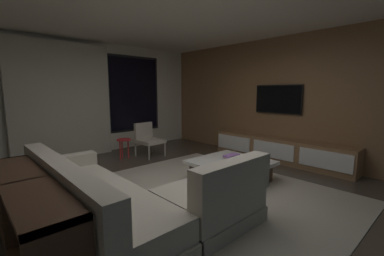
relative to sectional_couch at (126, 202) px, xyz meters
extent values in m
plane|color=#473D33|center=(0.98, 0.10, -0.29)|extent=(9.20, 9.20, 0.00)
cube|color=silver|center=(0.98, 3.76, 1.06)|extent=(6.60, 0.12, 2.70)
cube|color=black|center=(2.28, 3.70, 1.16)|extent=(1.52, 0.02, 2.02)
cube|color=black|center=(2.28, 3.68, 1.16)|extent=(1.40, 0.03, 1.90)
cube|color=beige|center=(0.43, 3.58, 1.01)|extent=(2.10, 0.12, 2.60)
cube|color=#8E6642|center=(4.04, 0.10, 1.06)|extent=(0.12, 7.80, 2.70)
cube|color=#ADA391|center=(1.33, 0.00, -0.28)|extent=(3.20, 3.80, 0.01)
cube|color=#A49C8C|center=(-0.24, 0.23, -0.20)|extent=(0.90, 2.50, 0.18)
cube|color=beige|center=(-0.24, 0.23, 0.01)|extent=(0.86, 2.42, 0.24)
cube|color=beige|center=(-0.59, 0.23, 0.33)|extent=(0.20, 2.50, 0.40)
cube|color=beige|center=(-0.24, 1.38, 0.22)|extent=(0.90, 0.20, 0.18)
cube|color=#A49C8C|center=(0.74, -0.57, -0.20)|extent=(1.10, 0.90, 0.18)
cube|color=beige|center=(0.74, -0.57, 0.01)|extent=(1.07, 0.86, 0.24)
cube|color=beige|center=(0.74, -0.92, 0.33)|extent=(1.10, 0.20, 0.40)
cube|color=beige|center=(-0.47, 0.78, 0.29)|extent=(0.10, 0.36, 0.36)
cube|color=#B2A893|center=(-0.47, -0.07, 0.29)|extent=(0.10, 0.36, 0.36)
cube|color=#492F21|center=(2.02, 0.11, -0.14)|extent=(1.00, 1.00, 0.30)
cube|color=white|center=(2.02, 0.11, 0.04)|extent=(1.16, 1.16, 0.06)
cube|color=#D6D165|center=(2.19, 0.23, 0.08)|extent=(0.26, 0.18, 0.02)
cube|color=#A26AC3|center=(2.18, 0.24, 0.11)|extent=(0.30, 0.14, 0.03)
cylinder|color=#B2ADA0|center=(2.22, 2.25, -0.11)|extent=(0.04, 0.04, 0.36)
cylinder|color=#B2ADA0|center=(1.74, 2.20, -0.11)|extent=(0.04, 0.04, 0.36)
cylinder|color=#B2ADA0|center=(2.17, 2.75, -0.11)|extent=(0.04, 0.04, 0.36)
cylinder|color=#B2ADA0|center=(1.69, 2.70, -0.11)|extent=(0.04, 0.04, 0.36)
cube|color=beige|center=(1.95, 2.47, 0.07)|extent=(0.59, 0.61, 0.08)
cube|color=beige|center=(1.93, 2.71, 0.30)|extent=(0.49, 0.13, 0.38)
cylinder|color=red|center=(1.28, 2.65, -0.06)|extent=(0.03, 0.03, 0.46)
cylinder|color=red|center=(1.48, 2.65, -0.06)|extent=(0.03, 0.03, 0.46)
cylinder|color=red|center=(1.38, 2.75, -0.06)|extent=(0.03, 0.03, 0.46)
cylinder|color=red|center=(1.38, 2.65, 0.16)|extent=(0.32, 0.32, 0.02)
cube|color=#8E6642|center=(3.76, 0.20, -0.03)|extent=(0.44, 3.10, 0.52)
cube|color=white|center=(3.53, -0.84, 0.00)|extent=(0.02, 0.93, 0.33)
cube|color=white|center=(3.53, 0.20, 0.00)|extent=(0.02, 0.93, 0.33)
cube|color=white|center=(3.53, 1.25, 0.00)|extent=(0.02, 0.93, 0.33)
cube|color=#39281A|center=(3.71, -0.65, -0.17)|extent=(0.33, 0.68, 0.19)
cube|color=#55C6BF|center=(3.71, -0.91, -0.18)|extent=(0.03, 0.04, 0.17)
cube|color=#B16796|center=(3.71, -0.74, -0.19)|extent=(0.03, 0.04, 0.15)
cube|color=purple|center=(3.71, -0.56, -0.17)|extent=(0.03, 0.04, 0.18)
cube|color=#A2D062|center=(3.71, -0.39, -0.19)|extent=(0.03, 0.04, 0.15)
cube|color=black|center=(3.93, 0.35, 1.06)|extent=(0.04, 1.08, 0.63)
cube|color=black|center=(3.93, 0.35, 1.06)|extent=(0.05, 1.04, 0.59)
cube|color=#492F21|center=(-0.91, 0.13, 0.43)|extent=(0.40, 2.10, 0.04)
cube|color=#492F21|center=(-0.91, 0.13, -0.15)|extent=(0.38, 2.04, 0.03)
cube|color=#492F21|center=(-0.91, 1.16, 0.08)|extent=(0.40, 0.04, 0.74)
cube|color=#492F21|center=(-0.91, 0.13, 0.08)|extent=(0.38, 0.03, 0.74)
cube|color=silver|center=(-0.92, -0.26, -0.02)|extent=(0.18, 0.04, 0.22)
cube|color=silver|center=(-0.91, -0.11, -0.01)|extent=(0.18, 0.04, 0.25)
cube|color=silver|center=(-0.92, 0.05, -0.02)|extent=(0.18, 0.04, 0.22)
cube|color=white|center=(-0.90, 0.21, -0.02)|extent=(0.18, 0.04, 0.23)
cube|color=white|center=(-0.92, 0.37, -0.02)|extent=(0.18, 0.04, 0.22)
cube|color=silver|center=(-0.91, 0.52, -0.01)|extent=(0.18, 0.04, 0.25)
cube|color=silver|center=(-0.91, 0.68, -0.02)|extent=(0.18, 0.04, 0.22)
cube|color=silver|center=(-0.91, 0.84, -0.01)|extent=(0.18, 0.04, 0.24)
cube|color=silver|center=(-0.91, 1.00, -0.01)|extent=(0.18, 0.04, 0.25)
camera|label=1|loc=(-1.29, -2.48, 1.24)|focal=23.68mm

